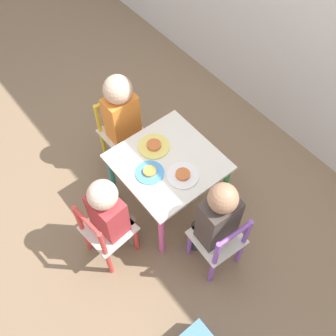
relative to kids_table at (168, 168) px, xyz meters
name	(u,v)px	position (x,y,z in m)	size (l,w,h in m)	color
ground_plane	(168,201)	(0.00, 0.00, -0.40)	(6.00, 6.00, 0.00)	#7F664C
kids_table	(168,168)	(0.00, 0.00, 0.00)	(0.57, 0.57, 0.48)	silver
chair_red	(106,232)	(0.05, -0.50, -0.14)	(0.28, 0.28, 0.53)	silver
chair_purple	(219,242)	(0.50, -0.03, -0.14)	(0.28, 0.28, 0.53)	silver
chair_yellow	(121,133)	(-0.50, -0.01, -0.14)	(0.26, 0.26, 0.53)	silver
child_front	(110,212)	(0.04, -0.44, 0.03)	(0.21, 0.22, 0.72)	#7A6B5B
child_right	(216,218)	(0.44, -0.03, 0.06)	(0.22, 0.21, 0.78)	#38383D
child_left	(123,116)	(-0.44, -0.01, 0.08)	(0.22, 0.20, 0.79)	#7A6B5B
plate_front	(150,172)	(0.00, -0.13, 0.08)	(0.16, 0.16, 0.03)	#4C9EE0
plate_right	(183,175)	(0.13, 0.00, 0.08)	(0.18, 0.18, 0.03)	white
plate_left	(154,146)	(-0.13, 0.00, 0.08)	(0.19, 0.19, 0.03)	#EADB66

